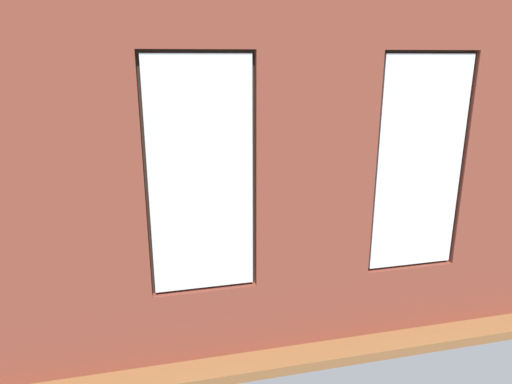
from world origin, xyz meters
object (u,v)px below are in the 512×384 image
object	(u,v)px
potted_plant_foreground_right	(100,174)
candle_jar	(214,217)
couch_left	(404,222)
coffee_table	(237,220)
papasan_chair	(198,195)
potted_plant_between_couches	(354,262)
tv_flatscreen	(66,191)
potted_plant_beside_window_right	(132,268)
couch_by_window	(239,286)
media_console	(72,237)
cup_ceramic	(257,209)
remote_black	(245,218)
potted_plant_mid_room_small	(280,215)
table_plant_small	(226,209)

from	to	relation	value
potted_plant_foreground_right	candle_jar	bearing A→B (deg)	134.20
couch_left	candle_jar	size ratio (longest dim) A/B	15.68
coffee_table	papasan_chair	world-z (taller)	papasan_chair
coffee_table	potted_plant_between_couches	xyz separation A→B (m)	(-1.04, 1.87, 0.06)
candle_jar	tv_flatscreen	distance (m)	2.10
potted_plant_beside_window_right	couch_by_window	bearing A→B (deg)	-176.14
couch_by_window	media_console	size ratio (longest dim) A/B	1.46
potted_plant_between_couches	potted_plant_foreground_right	bearing A→B (deg)	-48.33
cup_ceramic	candle_jar	world-z (taller)	candle_jar
remote_black	potted_plant_mid_room_small	distance (m)	0.84
potted_plant_foreground_right	potted_plant_mid_room_small	bearing A→B (deg)	155.25
table_plant_small	remote_black	distance (m)	0.34
candle_jar	remote_black	world-z (taller)	candle_jar
papasan_chair	table_plant_small	bearing A→B (deg)	104.57
cup_ceramic	potted_plant_mid_room_small	world-z (taller)	cup_ceramic
cup_ceramic	potted_plant_between_couches	size ratio (longest dim) A/B	0.08
cup_ceramic	media_console	distance (m)	2.73
couch_left	media_console	size ratio (longest dim) A/B	1.52
candle_jar	table_plant_small	xyz separation A→B (m)	(-0.21, -0.23, 0.03)
tv_flatscreen	potted_plant_foreground_right	distance (m)	1.55
media_console	potted_plant_mid_room_small	world-z (taller)	media_console
couch_by_window	cup_ceramic	bearing A→B (deg)	-108.52
couch_by_window	coffee_table	world-z (taller)	couch_by_window
candle_jar	potted_plant_foreground_right	world-z (taller)	potted_plant_foreground_right
cup_ceramic	table_plant_small	bearing A→B (deg)	4.81
cup_ceramic	remote_black	distance (m)	0.36
couch_left	papasan_chair	size ratio (longest dim) A/B	1.70
table_plant_small	tv_flatscreen	distance (m)	2.28
potted_plant_beside_window_right	table_plant_small	bearing A→B (deg)	-122.40
coffee_table	potted_plant_between_couches	size ratio (longest dim) A/B	1.08
media_console	papasan_chair	distance (m)	2.26
media_console	tv_flatscreen	distance (m)	0.69
couch_by_window	media_console	distance (m)	2.89
papasan_chair	potted_plant_mid_room_small	bearing A→B (deg)	142.31
couch_left	potted_plant_beside_window_right	xyz separation A→B (m)	(4.00, 1.49, 0.39)
coffee_table	table_plant_small	bearing A→B (deg)	-33.94
cup_ceramic	candle_jar	size ratio (longest dim) A/B	0.74
candle_jar	potted_plant_mid_room_small	world-z (taller)	candle_jar
coffee_table	potted_plant_foreground_right	xyz separation A→B (m)	(2.09, -1.65, 0.44)
couch_left	remote_black	world-z (taller)	couch_left
couch_by_window	potted_plant_foreground_right	bearing A→B (deg)	-64.06
potted_plant_beside_window_right	tv_flatscreen	bearing A→B (deg)	-66.78
papasan_chair	potted_plant_beside_window_right	distance (m)	3.44
table_plant_small	potted_plant_foreground_right	bearing A→B (deg)	-38.62
cup_ceramic	potted_plant_beside_window_right	size ratio (longest dim) A/B	0.07
couch_by_window	potted_plant_between_couches	xyz separation A→B (m)	(-1.39, -0.05, 0.12)
remote_black	potted_plant_beside_window_right	bearing A→B (deg)	-143.98
media_console	candle_jar	bearing A→B (deg)	172.88
coffee_table	potted_plant_between_couches	bearing A→B (deg)	119.13
table_plant_small	remote_black	bearing A→B (deg)	137.22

